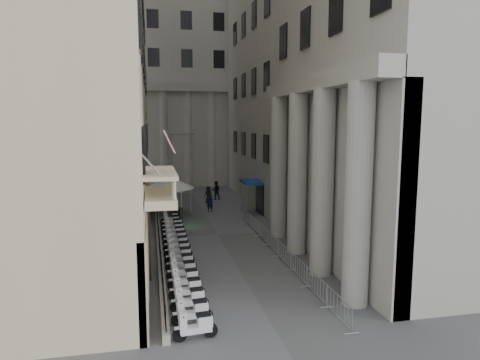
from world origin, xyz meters
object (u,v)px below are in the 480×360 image
at_px(pedestrian_b, 216,190).
at_px(pedestrian_a, 210,203).
at_px(security_tent, 164,182).
at_px(street_lamp, 174,167).
at_px(scooter_0, 196,339).
at_px(info_kiosk, 180,217).

bearing_deg(pedestrian_b, pedestrian_a, 77.46).
xyz_separation_m(pedestrian_a, pedestrian_b, (1.51, 6.18, 0.16)).
xyz_separation_m(security_tent, street_lamp, (0.92, -0.42, 1.32)).
relative_size(scooter_0, street_lamp, 0.21).
xyz_separation_m(info_kiosk, pedestrian_a, (3.10, 5.52, -0.00)).
bearing_deg(info_kiosk, pedestrian_a, 48.27).
xyz_separation_m(street_lamp, pedestrian_b, (4.75, 6.86, -3.31)).
height_order(scooter_0, pedestrian_a, pedestrian_a).
bearing_deg(info_kiosk, pedestrian_b, 56.06).
height_order(scooter_0, pedestrian_b, pedestrian_b).
relative_size(info_kiosk, pedestrian_b, 0.83).
height_order(security_tent, street_lamp, street_lamp).
bearing_deg(info_kiosk, security_tent, 88.93).
height_order(info_kiosk, pedestrian_a, pedestrian_a).
bearing_deg(info_kiosk, street_lamp, 79.26).
bearing_deg(pedestrian_b, info_kiosk, 69.70).
height_order(scooter_0, street_lamp, street_lamp).
relative_size(security_tent, info_kiosk, 2.66).
distance_m(scooter_0, pedestrian_a, 23.50).
bearing_deg(scooter_0, pedestrian_b, -15.75).
height_order(street_lamp, pedestrian_b, street_lamp).
distance_m(security_tent, info_kiosk, 5.78).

